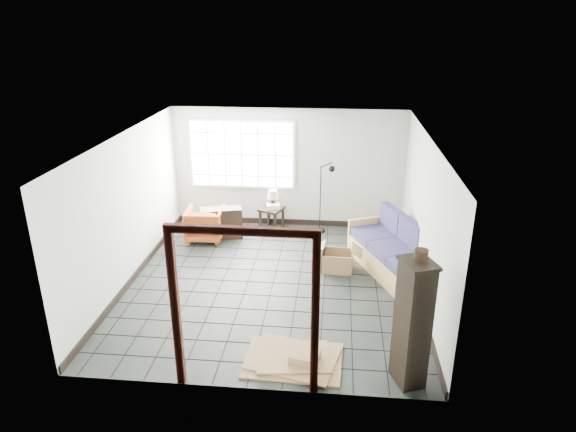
# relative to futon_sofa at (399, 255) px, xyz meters

# --- Properties ---
(ground) EXTENTS (5.50, 5.50, 0.00)m
(ground) POSITION_rel_futon_sofa_xyz_m (-2.21, -0.60, -0.36)
(ground) COLOR black
(ground) RESTS_ON ground
(room_shell) EXTENTS (5.02, 5.52, 2.61)m
(room_shell) POSITION_rel_futon_sofa_xyz_m (-2.21, -0.57, 1.32)
(room_shell) COLOR beige
(room_shell) RESTS_ON ground
(window_panel) EXTENTS (2.32, 0.08, 1.52)m
(window_panel) POSITION_rel_futon_sofa_xyz_m (-3.21, 2.10, 1.24)
(window_panel) COLOR silver
(window_panel) RESTS_ON ground
(doorway_trim) EXTENTS (1.80, 0.08, 2.20)m
(doorway_trim) POSITION_rel_futon_sofa_xyz_m (-2.21, -3.30, 1.02)
(doorway_trim) COLOR #35110C
(doorway_trim) RESTS_ON ground
(futon_sofa) EXTENTS (1.69, 2.41, 1.00)m
(futon_sofa) POSITION_rel_futon_sofa_xyz_m (0.00, 0.00, 0.00)
(futon_sofa) COLOR tan
(futon_sofa) RESTS_ON ground
(armchair) EXTENTS (0.77, 0.72, 0.76)m
(armchair) POSITION_rel_futon_sofa_xyz_m (-3.86, 1.15, 0.02)
(armchair) COLOR brown
(armchair) RESTS_ON ground
(side_table) EXTENTS (0.60, 0.60, 0.51)m
(side_table) POSITION_rel_futon_sofa_xyz_m (-2.54, 1.80, 0.05)
(side_table) COLOR black
(side_table) RESTS_ON ground
(table_lamp) EXTENTS (0.33, 0.33, 0.39)m
(table_lamp) POSITION_rel_futon_sofa_xyz_m (-2.52, 1.87, 0.41)
(table_lamp) COLOR black
(table_lamp) RESTS_ON side_table
(projector) EXTENTS (0.32, 0.27, 0.10)m
(projector) POSITION_rel_futon_sofa_xyz_m (-2.51, 1.77, 0.19)
(projector) COLOR silver
(projector) RESTS_ON side_table
(floor_lamp) EXTENTS (0.41, 0.28, 1.58)m
(floor_lamp) POSITION_rel_futon_sofa_xyz_m (-1.39, 1.76, 0.48)
(floor_lamp) COLOR black
(floor_lamp) RESTS_ON ground
(console_shelf) EXTENTS (0.90, 0.54, 0.66)m
(console_shelf) POSITION_rel_futon_sofa_xyz_m (-3.53, 1.27, -0.03)
(console_shelf) COLOR black
(console_shelf) RESTS_ON ground
(tall_shelf) EXTENTS (0.50, 0.56, 1.71)m
(tall_shelf) POSITION_rel_futon_sofa_xyz_m (-0.18, -3.00, 0.51)
(tall_shelf) COLOR black
(tall_shelf) RESTS_ON ground
(pot) EXTENTS (0.21, 0.21, 0.12)m
(pot) POSITION_rel_futon_sofa_xyz_m (-0.14, -2.93, 1.41)
(pot) COLOR black
(pot) RESTS_ON tall_shelf
(open_box) EXTENTS (0.91, 0.50, 0.50)m
(open_box) POSITION_rel_futon_sofa_xyz_m (-1.09, 0.02, -0.18)
(open_box) COLOR brown
(open_box) RESTS_ON ground
(cardboard_pile) EXTENTS (1.35, 1.10, 0.19)m
(cardboard_pile) POSITION_rel_futon_sofa_xyz_m (-1.65, -2.75, -0.31)
(cardboard_pile) COLOR brown
(cardboard_pile) RESTS_ON ground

